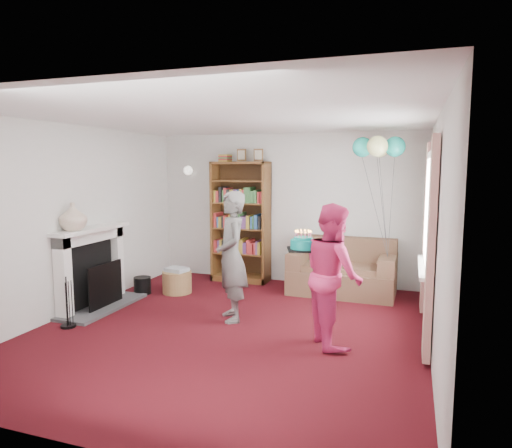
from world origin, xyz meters
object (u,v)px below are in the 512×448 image
at_px(bookcase, 241,223).
at_px(birthday_cake, 303,244).
at_px(person_striped, 232,256).
at_px(sofa, 343,272).
at_px(person_magenta, 333,274).

bearing_deg(bookcase, birthday_cake, -55.24).
xyz_separation_m(bookcase, person_striped, (0.61, -1.97, -0.17)).
bearing_deg(birthday_cake, sofa, 85.81).
xyz_separation_m(sofa, person_striped, (-1.15, -1.73, 0.50)).
distance_m(sofa, birthday_cake, 2.23).
bearing_deg(sofa, person_magenta, -83.42).
bearing_deg(person_striped, person_magenta, 41.38).
bearing_deg(person_striped, birthday_cake, 37.09).
bearing_deg(bookcase, person_striped, -72.68).
distance_m(bookcase, sofa, 1.90).
relative_size(bookcase, person_striped, 1.36).
xyz_separation_m(person_striped, person_magenta, (1.34, -0.37, -0.04)).
bearing_deg(birthday_cake, person_striped, 160.32).
xyz_separation_m(bookcase, sofa, (1.77, -0.24, -0.67)).
distance_m(person_striped, birthday_cake, 1.09).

